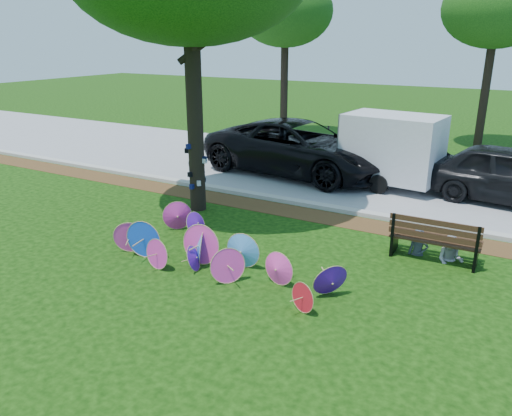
{
  "coord_description": "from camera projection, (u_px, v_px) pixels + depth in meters",
  "views": [
    {
      "loc": [
        5.93,
        -7.61,
        4.7
      ],
      "look_at": [
        0.5,
        2.0,
        0.9
      ],
      "focal_mm": 35.0,
      "sensor_mm": 36.0,
      "label": 1
    }
  ],
  "objects": [
    {
      "name": "cargo_trailer",
      "position": [
        392.0,
        147.0,
        16.07
      ],
      "size": [
        3.13,
        2.16,
        2.67
      ],
      "primitive_type": "cube",
      "rotation": [
        0.0,
        0.0,
        -0.1
      ],
      "color": "silver",
      "rests_on": "ground"
    },
    {
      "name": "bg_trees",
      "position": [
        503.0,
        8.0,
        19.62
      ],
      "size": [
        22.69,
        6.22,
        7.4
      ],
      "color": "black",
      "rests_on": "ground"
    },
    {
      "name": "person_left",
      "position": [
        420.0,
        230.0,
        11.15
      ],
      "size": [
        0.5,
        0.38,
        1.22
      ],
      "primitive_type": "imported",
      "rotation": [
        0.0,
        0.0,
        0.21
      ],
      "color": "#3C4352",
      "rests_on": "ground"
    },
    {
      "name": "parasol_pile",
      "position": [
        204.0,
        247.0,
        10.81
      ],
      "size": [
        5.53,
        2.54,
        0.92
      ],
      "color": "#F63AA9",
      "rests_on": "ground"
    },
    {
      "name": "curb",
      "position": [
        294.0,
        202.0,
        14.82
      ],
      "size": [
        90.0,
        0.3,
        0.12
      ],
      "primitive_type": "cube",
      "color": "#B7B5AD",
      "rests_on": "ground"
    },
    {
      "name": "mulch_strip",
      "position": [
        284.0,
        210.0,
        14.26
      ],
      "size": [
        90.0,
        1.0,
        0.01
      ],
      "primitive_type": "cube",
      "color": "#472D16",
      "rests_on": "ground"
    },
    {
      "name": "street",
      "position": [
        343.0,
        172.0,
        18.25
      ],
      "size": [
        90.0,
        8.0,
        0.01
      ],
      "primitive_type": "cube",
      "color": "gray",
      "rests_on": "ground"
    },
    {
      "name": "ground",
      "position": [
        189.0,
        271.0,
        10.55
      ],
      "size": [
        90.0,
        90.0,
        0.0
      ],
      "primitive_type": "plane",
      "color": "black",
      "rests_on": "ground"
    },
    {
      "name": "park_bench",
      "position": [
        436.0,
        238.0,
        10.97
      ],
      "size": [
        1.96,
        0.77,
        1.02
      ],
      "primitive_type": null,
      "rotation": [
        0.0,
        0.0,
        0.02
      ],
      "color": "black",
      "rests_on": "ground"
    },
    {
      "name": "black_van",
      "position": [
        298.0,
        148.0,
        17.78
      ],
      "size": [
        7.14,
        3.9,
        1.9
      ],
      "primitive_type": "imported",
      "rotation": [
        0.0,
        0.0,
        1.46
      ],
      "color": "black",
      "rests_on": "ground"
    },
    {
      "name": "person_right",
      "position": [
        453.0,
        236.0,
        10.83
      ],
      "size": [
        0.58,
        0.45,
        1.18
      ],
      "primitive_type": "imported",
      "rotation": [
        0.0,
        0.0,
        -0.01
      ],
      "color": "#B9B8C2",
      "rests_on": "ground"
    }
  ]
}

